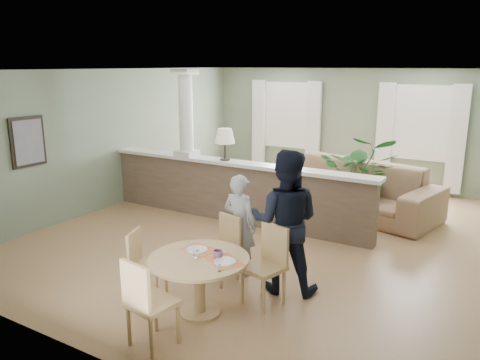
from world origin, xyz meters
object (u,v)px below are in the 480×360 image
Objects in this scene: chair_side at (143,261)px; chair_far_man at (268,261)px; houseplant at (360,176)px; chair_far_boy at (224,245)px; chair_near at (146,300)px; man_person at (285,222)px; dining_table at (200,269)px; child_person at (240,225)px; sofa at (349,187)px.

chair_far_man is at bearing -82.72° from chair_side.
chair_far_boy is (-0.76, -3.45, -0.31)m from houseplant.
houseplant is at bearing -86.96° from chair_near.
man_person is at bearing 21.35° from chair_far_boy.
dining_table is 1.34× the size of chair_side.
dining_table is at bearing -114.36° from chair_far_man.
houseplant is 4.58m from chair_side.
child_person is (-0.68, -3.18, -0.09)m from houseplant.
sofa is 3.50× the size of chair_far_man.
sofa is 1.84× the size of man_person.
dining_table is 1.19× the size of chair_far_man.
houseplant reaches higher than child_person.
chair_far_man reaches higher than chair_far_boy.
child_person is 0.77× the size of man_person.
child_person is at bearing -83.17° from sofa.
chair_near is at bearing -96.57° from chair_far_man.
man_person reaches higher than child_person.
chair_side is at bearing 66.42° from child_person.
sofa is at bearing -101.17° from man_person.
houseplant reaches higher than dining_table.
chair_side is 0.61× the size of child_person.
houseplant is at bearing -105.50° from man_person.
sofa is 0.47m from houseplant.
chair_far_man reaches higher than chair_side.
chair_far_boy is at bearing 176.94° from chair_far_man.
man_person is at bearing 174.31° from child_person.
chair_near is 1.99m from child_person.
child_person is at bearing 86.14° from chair_far_boy.
houseplant reaches higher than sofa.
chair_far_man is (0.53, 0.63, -0.02)m from dining_table.
chair_near reaches higher than dining_table.
chair_near reaches higher than chair_far_man.
chair_far_boy is at bearing -7.16° from man_person.
dining_table is (-0.51, -4.35, -0.24)m from houseplant.
chair_far_boy is 1.02× the size of chair_side.
chair_far_boy is (-0.48, -3.69, -0.01)m from sofa.
chair_near is at bearing -79.61° from sofa.
sofa is 3.72m from chair_far_boy.
chair_far_boy is at bearing -50.61° from chair_side.
child_person is (-0.41, -3.42, 0.21)m from sofa.
child_person is at bearing -27.13° from man_person.
houseplant is 3.26m from child_person.
chair_far_man is at bearing 69.58° from man_person.
dining_table is at bearing -85.06° from chair_near.
sofa is 5.42m from chair_near.
sofa is 3.84× the size of chair_far_boy.
chair_side is (-0.57, -0.92, -0.01)m from chair_far_boy.
chair_side is at bearing 21.04° from man_person.
dining_table is 0.82m from chair_near.
man_person reaches higher than chair_side.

